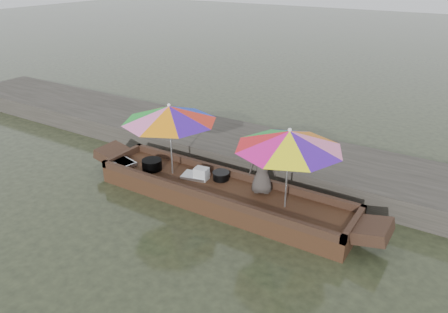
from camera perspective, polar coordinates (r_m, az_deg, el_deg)
The scene contains 11 objects.
water at distance 8.94m, azimuth -0.34°, elevation -6.08°, with size 80.00×80.00×0.00m, color black.
dock at distance 10.54m, azimuth 6.08°, elevation 0.25°, with size 22.00×2.20×0.50m, color #2D2B26.
boat_hull at distance 8.85m, azimuth -0.35°, elevation -5.10°, with size 5.45×1.20×0.35m, color black.
cooking_pot at distance 9.60m, azimuth -9.40°, elevation -1.06°, with size 0.43×0.43×0.23m, color black.
tray_crayfish at distance 9.96m, azimuth -13.00°, elevation -0.84°, with size 0.54×0.38×0.09m, color silver.
tray_scallop at distance 9.19m, azimuth -3.76°, elevation -2.54°, with size 0.54×0.38×0.06m, color silver.
charcoal_grill at distance 9.05m, azimuth -0.40°, elevation -2.57°, with size 0.33×0.33×0.16m, color black.
supply_bag at distance 9.05m, azimuth -2.98°, elevation -2.27°, with size 0.28×0.22×0.26m, color silver.
vendor at distance 8.40m, azimuth 5.04°, elevation -1.42°, with size 0.53×0.34×1.08m, color #3C3632.
umbrella_bow at distance 9.10m, azimuth -6.97°, elevation 2.20°, with size 1.95×1.95×1.55m, color red, non-canonical shape.
umbrella_stern at distance 7.84m, azimuth 8.26°, elevation -1.64°, with size 1.94×1.94×1.55m, color pink, non-canonical shape.
Camera 1 is at (4.15, -6.51, 4.51)m, focal length 35.00 mm.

